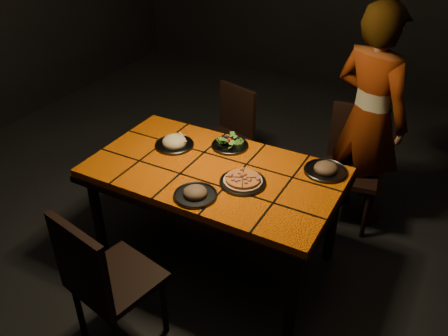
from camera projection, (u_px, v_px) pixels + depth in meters
The scene contains 11 objects.
room_shell at pixel (212, 56), 2.63m from camera, with size 6.04×7.04×3.08m.
dining_table at pixel (214, 179), 3.08m from camera, with size 1.62×0.92×0.75m.
chair_near at pixel (102, 277), 2.53m from camera, with size 0.50×0.50×0.94m.
chair_far_left at pixel (230, 129), 4.05m from camera, with size 0.47×0.47×0.85m.
chair_far_right at pixel (353, 158), 3.59m from camera, with size 0.47×0.47×0.91m.
diner at pixel (369, 118), 3.44m from camera, with size 0.62×0.41×1.70m, color brown.
plate_pizza at pixel (243, 181), 2.89m from camera, with size 0.32×0.32×0.04m.
plate_pasta at pixel (174, 143), 3.28m from camera, with size 0.27×0.27×0.09m.
plate_salad at pixel (230, 143), 3.27m from camera, with size 0.26×0.26×0.07m.
plate_mushroom_a at pixel (195, 193), 2.78m from camera, with size 0.26×0.26×0.09m.
plate_mushroom_b at pixel (326, 169), 3.00m from camera, with size 0.28×0.28×0.09m.
Camera 1 is at (1.28, -2.21, 2.40)m, focal length 38.00 mm.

